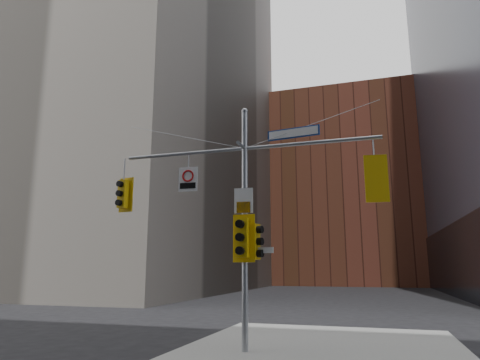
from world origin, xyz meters
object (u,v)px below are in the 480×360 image
Objects in this scene: traffic_light_west_arm at (123,194)px; regulatory_sign_arm at (188,178)px; signal_assembly at (245,200)px; street_sign_blade at (293,133)px; traffic_light_east_arm at (376,180)px; traffic_light_pole_side at (255,242)px; traffic_light_pole_front at (242,238)px.

regulatory_sign_arm reaches higher than traffic_light_west_arm.
street_sign_blade is (1.50, 0.00, 1.93)m from signal_assembly.
signal_assembly is 2.00m from regulatory_sign_arm.
traffic_light_pole_side is (-3.42, -0.00, -1.63)m from traffic_light_east_arm.
street_sign_blade is at bearing 0.11° from signal_assembly.
signal_assembly is 5.77× the size of traffic_light_pole_front.
street_sign_blade is at bearing -8.12° from traffic_light_east_arm.
street_sign_blade reaches higher than traffic_light_west_arm.
signal_assembly is 3.76m from traffic_light_east_arm.
traffic_light_west_arm is 0.88× the size of traffic_light_east_arm.
regulatory_sign_arm is (-2.17, -0.02, 2.00)m from traffic_light_pole_side.
traffic_light_east_arm is 1.27× the size of traffic_light_pole_side.
traffic_light_west_arm is 4.45m from traffic_light_pole_front.
regulatory_sign_arm is (-1.85, -0.02, 0.76)m from signal_assembly.
traffic_light_east_arm is 1.68× the size of regulatory_sign_arm.
traffic_light_pole_front is at bearing -90.00° from signal_assembly.
traffic_light_west_arm is at bearing -8.15° from traffic_light_east_arm.
signal_assembly reaches higher than traffic_light_west_arm.
signal_assembly is 1.17m from traffic_light_pole_front.
traffic_light_pole_front is (-3.75, -0.27, -1.52)m from traffic_light_east_arm.
street_sign_blade is 2.06× the size of regulatory_sign_arm.
signal_assembly is 1.28m from traffic_light_pole_side.
street_sign_blade is at bearing 8.60° from traffic_light_west_arm.
traffic_light_pole_side is 2.95m from regulatory_sign_arm.
traffic_light_west_arm is 7.92m from traffic_light_east_arm.
signal_assembly reaches higher than traffic_light_east_arm.
traffic_light_pole_side is at bearing -0.52° from signal_assembly.
signal_assembly is 2.45m from street_sign_blade.
traffic_light_east_arm is at bearing 8.61° from traffic_light_west_arm.
traffic_light_pole_front reaches higher than traffic_light_pole_side.
traffic_light_pole_side is (4.50, -0.02, -1.63)m from traffic_light_west_arm.
regulatory_sign_arm is at bearing 103.77° from traffic_light_pole_side.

